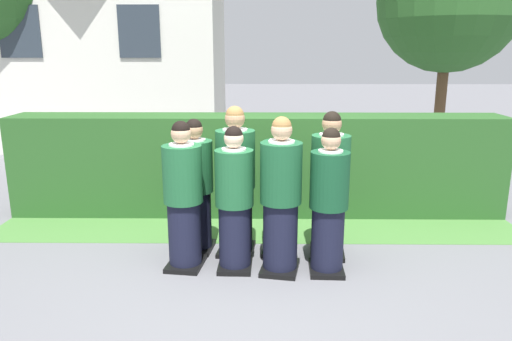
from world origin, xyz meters
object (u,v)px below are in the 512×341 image
object	(u,v)px
student_rear_row_2	(280,191)
student_rear_row_0	(196,189)
student_rear_row_1	(236,185)
student_front_row_2	(281,200)
student_front_row_1	(234,203)
student_front_row_0	(183,199)
student_front_row_3	(329,205)
student_rear_row_3	(329,188)

from	to	relation	value
student_rear_row_2	student_rear_row_0	bearing A→B (deg)	176.26
student_rear_row_0	student_rear_row_1	distance (m)	0.48
student_front_row_2	student_rear_row_2	xyz separation A→B (m)	(0.01, 0.49, -0.04)
student_front_row_1	student_front_row_2	distance (m)	0.50
student_front_row_0	student_front_row_1	xyz separation A→B (m)	(0.55, -0.04, -0.02)
student_front_row_1	student_front_row_3	distance (m)	0.99
student_front_row_2	student_rear_row_1	size ratio (longest dim) A/B	0.97
student_front_row_1	student_rear_row_2	size ratio (longest dim) A/B	0.99
student_rear_row_0	student_front_row_2	bearing A→B (deg)	-29.72
student_front_row_1	student_rear_row_3	size ratio (longest dim) A/B	0.94
student_front_row_0	student_rear_row_0	world-z (taller)	student_front_row_0
student_front_row_0	student_front_row_3	world-z (taller)	student_front_row_0
student_front_row_0	student_rear_row_3	bearing A→B (deg)	11.92
student_front_row_0	student_rear_row_3	xyz separation A→B (m)	(1.61, 0.34, 0.03)
student_front_row_3	student_rear_row_3	bearing A→B (deg)	81.43
student_front_row_1	student_rear_row_0	world-z (taller)	student_rear_row_0
student_rear_row_1	student_rear_row_3	distance (m)	1.07
student_front_row_0	student_rear_row_3	size ratio (longest dim) A/B	0.96
student_front_row_2	student_rear_row_0	distance (m)	1.12
student_rear_row_0	student_rear_row_2	size ratio (longest dim) A/B	0.99
student_front_row_3	student_rear_row_1	bearing A→B (deg)	152.84
student_rear_row_0	student_front_row_3	bearing A→B (deg)	-21.21
student_front_row_0	student_rear_row_2	xyz separation A→B (m)	(1.05, 0.40, -0.02)
student_front_row_2	student_front_row_3	size ratio (longest dim) A/B	1.07
student_front_row_2	student_rear_row_1	distance (m)	0.71
student_front_row_2	student_rear_row_1	world-z (taller)	student_rear_row_1
student_front_row_3	student_rear_row_2	bearing A→B (deg)	134.05
student_rear_row_3	student_rear_row_2	bearing A→B (deg)	173.87
student_rear_row_2	student_rear_row_3	world-z (taller)	student_rear_row_3
student_front_row_0	student_front_row_3	size ratio (longest dim) A/B	1.03
student_front_row_2	student_rear_row_0	bearing A→B (deg)	150.28
student_front_row_1	student_front_row_3	world-z (taller)	student_front_row_1
student_front_row_0	student_rear_row_0	bearing A→B (deg)	81.39
student_rear_row_2	student_rear_row_3	xyz separation A→B (m)	(0.56, -0.06, 0.05)
student_front_row_2	student_rear_row_0	world-z (taller)	student_front_row_2
student_front_row_3	student_rear_row_2	size ratio (longest dim) A/B	0.99
student_rear_row_1	student_rear_row_0	bearing A→B (deg)	173.11
student_front_row_2	student_front_row_3	distance (m)	0.50
student_front_row_0	student_rear_row_3	world-z (taller)	student_rear_row_3
student_rear_row_2	student_rear_row_3	size ratio (longest dim) A/B	0.95
student_front_row_0	student_front_row_3	distance (m)	1.54
student_front_row_3	student_rear_row_0	world-z (taller)	student_rear_row_0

